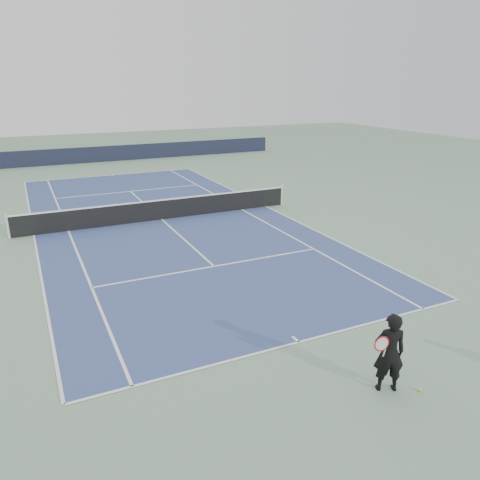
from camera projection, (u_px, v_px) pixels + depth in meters
name	position (u px, v px, depth m)	size (l,w,h in m)	color
ground	(162.00, 220.00, 21.67)	(80.00, 80.00, 0.00)	gray
court_surface	(162.00, 220.00, 21.67)	(10.97, 23.77, 0.01)	#34477C
tennis_net	(161.00, 209.00, 21.50)	(12.90, 0.10, 1.07)	silver
windscreen_far	(97.00, 154.00, 36.77)	(30.00, 0.25, 1.20)	black
tennis_player	(389.00, 352.00, 9.50)	(0.85, 0.70, 1.75)	black
tennis_ball	(419.00, 390.00, 9.69)	(0.07, 0.07, 0.07)	#B5D72C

